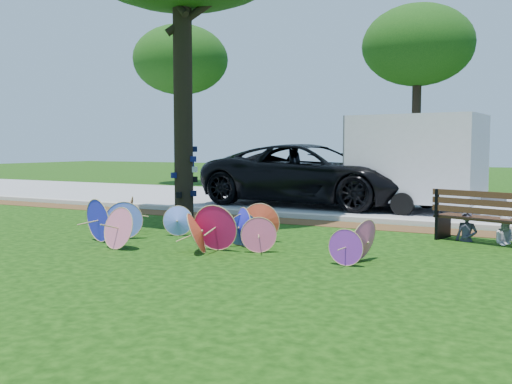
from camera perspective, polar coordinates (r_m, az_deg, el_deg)
ground at (r=9.89m, az=-7.96°, el=-5.93°), size 90.00×90.00×0.00m
mulch_strip at (r=13.76m, az=2.94°, el=-2.90°), size 90.00×1.00×0.01m
curb at (r=14.39m, az=4.09°, el=-2.35°), size 90.00×0.30×0.12m
street at (r=18.26m, az=9.24°, el=-1.10°), size 90.00×8.00×0.01m
parasol_pile at (r=10.38m, az=-6.10°, el=-3.38°), size 5.87×2.18×0.84m
black_van at (r=17.43m, az=5.61°, el=1.72°), size 6.85×3.43×1.86m
cargo_trailer at (r=16.19m, az=15.75°, el=3.25°), size 3.55×2.47×2.94m
park_bench at (r=11.40m, az=22.07°, el=-2.35°), size 1.99×1.24×0.97m
person_left at (r=11.48m, az=20.36°, el=-1.91°), size 0.45×0.34×1.11m
person_right at (r=11.43m, az=23.84°, el=-2.27°), size 0.57×0.49×1.02m
bg_trees at (r=23.25m, az=13.81°, el=14.29°), size 23.76×6.64×7.40m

